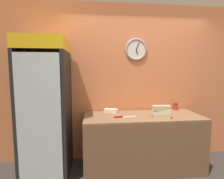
{
  "coord_description": "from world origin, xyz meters",
  "views": [
    {
      "loc": [
        -0.77,
        -1.71,
        1.57
      ],
      "look_at": [
        -0.48,
        0.96,
        1.28
      ],
      "focal_mm": 28.0,
      "sensor_mm": 36.0,
      "label": 1
    }
  ],
  "objects": [
    {
      "name": "beverage_cooler",
      "position": [
        -1.47,
        0.97,
        1.1
      ],
      "size": [
        0.66,
        0.73,
        2.03
      ],
      "color": "black",
      "rests_on": "ground_plane"
    },
    {
      "name": "sandwich_flat_left",
      "position": [
        -0.48,
        1.15,
        0.9
      ],
      "size": [
        0.24,
        0.16,
        0.06
      ],
      "color": "beige",
      "rests_on": "prep_counter"
    },
    {
      "name": "wall_back",
      "position": [
        -0.0,
        1.33,
        1.35
      ],
      "size": [
        5.2,
        0.1,
        2.7
      ],
      "color": "#D17547",
      "rests_on": "ground_plane"
    },
    {
      "name": "sandwich_stack_middle",
      "position": [
        0.22,
        0.7,
        0.96
      ],
      "size": [
        0.27,
        0.12,
        0.06
      ],
      "color": "beige",
      "rests_on": "sandwich_stack_bottom"
    },
    {
      "name": "chefs_knife",
      "position": [
        -0.34,
        0.82,
        0.88
      ],
      "size": [
        0.36,
        0.1,
        0.02
      ],
      "color": "silver",
      "rests_on": "prep_counter"
    },
    {
      "name": "condiment_jar",
      "position": [
        0.69,
        1.22,
        0.93
      ],
      "size": [
        0.08,
        0.08,
        0.12
      ],
      "color": "#B72D23",
      "rests_on": "prep_counter"
    },
    {
      "name": "sandwich_stack_top",
      "position": [
        0.22,
        0.7,
        1.03
      ],
      "size": [
        0.27,
        0.1,
        0.06
      ],
      "color": "tan",
      "rests_on": "sandwich_stack_middle"
    },
    {
      "name": "prep_counter",
      "position": [
        0.0,
        0.92,
        0.43
      ],
      "size": [
        1.84,
        0.73,
        0.87
      ],
      "color": "brown",
      "rests_on": "ground_plane"
    },
    {
      "name": "sandwich_stack_bottom",
      "position": [
        0.22,
        0.7,
        0.9
      ],
      "size": [
        0.27,
        0.12,
        0.06
      ],
      "color": "tan",
      "rests_on": "prep_counter"
    }
  ]
}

